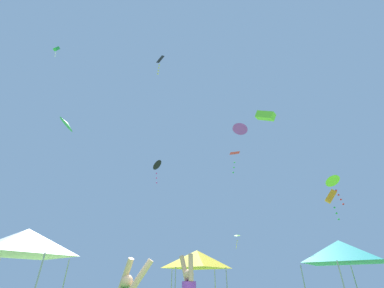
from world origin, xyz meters
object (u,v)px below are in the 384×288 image
object	(u,v)px
kite_purple_delta	(240,128)
kite_green_delta	(67,124)
kite_lime_delta	(333,181)
canopy_tent_yellow	(197,259)
kite_black_diamond	(159,60)
canopy_tent_white	(25,242)
kite_lime_diamond	(237,236)
kite_lime_box	(265,116)
kite_black_delta	(157,165)
kite_orange_box	(331,197)
kite_red_diamond	(234,153)
kite_green_box	(57,49)
canopy_tent_teal	(341,252)

from	to	relation	value
kite_purple_delta	kite_green_delta	xyz separation A→B (m)	(-14.98, -0.73, -1.45)
kite_lime_delta	kite_purple_delta	bearing A→B (deg)	175.34
canopy_tent_yellow	kite_green_delta	distance (m)	14.55
canopy_tent_yellow	kite_black_diamond	distance (m)	26.42
canopy_tent_white	kite_green_delta	bearing A→B (deg)	112.80
kite_lime_diamond	kite_lime_box	xyz separation A→B (m)	(-4.33, -20.65, 3.71)
kite_lime_box	kite_black_delta	bearing A→B (deg)	109.42
kite_orange_box	kite_black_diamond	size ratio (longest dim) A/B	1.00
canopy_tent_white	kite_green_delta	world-z (taller)	kite_green_delta
kite_black_diamond	kite_red_diamond	size ratio (longest dim) A/B	1.11
kite_orange_box	kite_black_diamond	bearing A→B (deg)	175.26
kite_black_diamond	kite_green_delta	size ratio (longest dim) A/B	2.02
kite_green_box	kite_red_diamond	size ratio (longest dim) A/B	0.47
canopy_tent_yellow	kite_green_box	bearing A→B (deg)	179.56
kite_green_box	kite_red_diamond	xyz separation A→B (m)	(17.68, 9.34, -3.50)
canopy_tent_yellow	kite_lime_delta	xyz separation A→B (m)	(12.31, 2.90, 6.39)
kite_green_delta	kite_lime_box	bearing A→B (deg)	-23.67
canopy_tent_yellow	kite_green_delta	world-z (taller)	kite_green_delta
kite_purple_delta	canopy_tent_yellow	bearing A→B (deg)	-144.01
kite_green_box	kite_green_delta	world-z (taller)	kite_green_box
canopy_tent_teal	kite_lime_box	world-z (taller)	kite_lime_box
kite_black_delta	kite_black_diamond	xyz separation A→B (m)	(-0.65, -7.58, 12.06)
kite_lime_delta	kite_lime_box	xyz separation A→B (m)	(-8.47, -6.24, 1.43)
kite_black_delta	kite_red_diamond	distance (m)	11.02
kite_green_box	kite_purple_delta	bearing A→B (deg)	11.80
canopy_tent_white	canopy_tent_teal	bearing A→B (deg)	-2.48
canopy_tent_teal	kite_green_box	bearing A→B (deg)	166.69
kite_lime_box	kite_purple_delta	world-z (taller)	kite_purple_delta
kite_red_diamond	kite_black_delta	bearing A→B (deg)	145.12
kite_orange_box	kite_black_diamond	xyz separation A→B (m)	(-18.27, 1.52, 18.60)
kite_green_box	kite_purple_delta	distance (m)	17.21
kite_green_box	kite_lime_diamond	xyz separation A→B (m)	(19.71, 17.22, -11.42)
kite_green_box	kite_black_diamond	distance (m)	14.71
kite_red_diamond	kite_lime_diamond	bearing A→B (deg)	75.55
canopy_tent_white	kite_red_diamond	size ratio (longest dim) A/B	1.20
kite_green_box	kite_lime_box	world-z (taller)	kite_green_box
canopy_tent_white	kite_purple_delta	xyz separation A→B (m)	(12.36, 6.95, 11.23)
kite_red_diamond	canopy_tent_white	bearing A→B (deg)	-136.70
canopy_tent_white	kite_lime_diamond	xyz separation A→B (m)	(15.69, 20.75, 3.83)
kite_black_delta	canopy_tent_white	bearing A→B (deg)	-103.61
kite_orange_box	kite_lime_box	xyz separation A→B (m)	(-10.90, -9.96, 1.54)
kite_orange_box	kite_black_delta	bearing A→B (deg)	152.69
kite_lime_delta	kite_purple_delta	distance (m)	9.07
canopy_tent_teal	kite_red_diamond	bearing A→B (deg)	88.68
kite_black_delta	kite_lime_diamond	world-z (taller)	kite_black_delta
canopy_tent_yellow	kite_lime_diamond	xyz separation A→B (m)	(8.17, 17.30, 4.11)
kite_black_delta	kite_green_delta	distance (m)	15.08
kite_orange_box	kite_lime_box	world-z (taller)	kite_lime_box
kite_orange_box	kite_purple_delta	bearing A→B (deg)	-162.56
kite_lime_box	canopy_tent_yellow	bearing A→B (deg)	138.93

